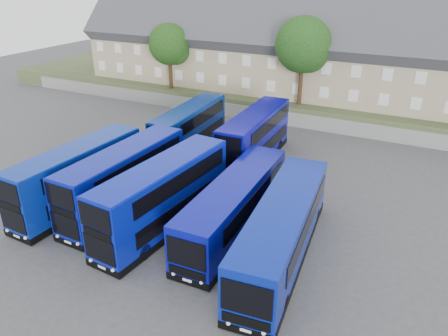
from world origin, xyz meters
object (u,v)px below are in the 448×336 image
tree_west (171,46)px  tree_mid (305,47)px  dd_front_mid (124,181)px  coach_east_a (234,206)px  dd_front_left (78,178)px

tree_west → tree_mid: size_ratio=0.83×
dd_front_mid → coach_east_a: dd_front_mid is taller
coach_east_a → tree_west: (-18.89, 22.07, 5.37)m
tree_west → coach_east_a: bearing=-49.4°
dd_front_left → tree_west: size_ratio=1.43×
tree_west → tree_mid: (16.00, 0.50, 1.02)m
dd_front_left → tree_west: tree_west is taller
coach_east_a → tree_west: 29.54m
dd_front_left → dd_front_mid: 3.40m
dd_front_left → coach_east_a: dd_front_left is taller
coach_east_a → tree_mid: tree_mid is taller
dd_front_left → dd_front_mid: (3.24, 1.04, 0.03)m
dd_front_mid → tree_west: 25.98m
dd_front_left → tree_mid: size_ratio=1.19×
tree_west → dd_front_mid: bearing=-64.6°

